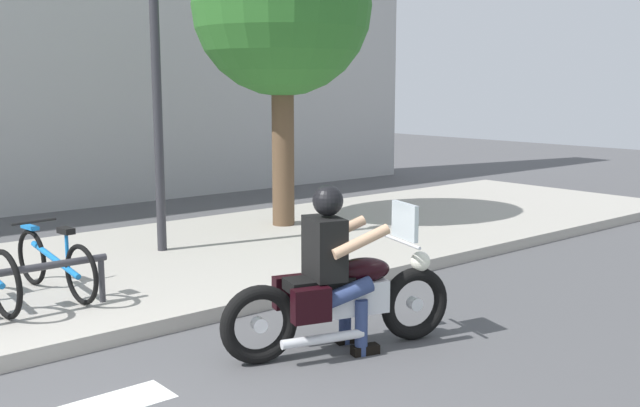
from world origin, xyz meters
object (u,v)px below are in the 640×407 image
at_px(street_lamp, 156,60).
at_px(tree_near_rack, 282,8).
at_px(rider, 333,257).
at_px(motorcycle, 342,298).
at_px(bicycle_7, 55,262).

bearing_deg(street_lamp, tree_near_rack, 9.92).
bearing_deg(rider, street_lamp, 83.25).
bearing_deg(rider, tree_near_rack, 57.52).
relative_size(rider, tree_near_rack, 0.31).
xyz_separation_m(motorcycle, rider, (-0.07, 0.02, 0.37)).
distance_m(motorcycle, bicycle_7, 3.14).
height_order(rider, bicycle_7, rider).
relative_size(bicycle_7, tree_near_rack, 0.35).
distance_m(motorcycle, rider, 0.38).
xyz_separation_m(street_lamp, tree_near_rack, (2.29, 0.40, 0.82)).
bearing_deg(motorcycle, bicycle_7, 117.04).
distance_m(bicycle_7, street_lamp, 3.00).
xyz_separation_m(motorcycle, bicycle_7, (-1.43, 2.79, 0.02)).
height_order(bicycle_7, street_lamp, street_lamp).
distance_m(rider, street_lamp, 4.32).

